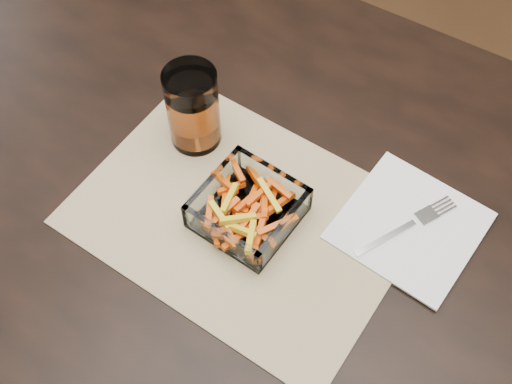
# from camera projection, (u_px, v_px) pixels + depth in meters

# --- Properties ---
(dining_table) EXTENTS (1.60, 0.90, 0.75)m
(dining_table) POSITION_uv_depth(u_px,v_px,m) (278.00, 235.00, 0.99)
(dining_table) COLOR black
(dining_table) RESTS_ON ground
(placemat) EXTENTS (0.46, 0.35, 0.00)m
(placemat) POSITION_uv_depth(u_px,v_px,m) (242.00, 216.00, 0.91)
(placemat) COLOR tan
(placemat) RESTS_ON dining_table
(glass_bowl) EXTENTS (0.14, 0.14, 0.05)m
(glass_bowl) POSITION_uv_depth(u_px,v_px,m) (248.00, 210.00, 0.89)
(glass_bowl) COLOR white
(glass_bowl) RESTS_ON placemat
(tumbler) EXTENTS (0.08, 0.08, 0.14)m
(tumbler) POSITION_uv_depth(u_px,v_px,m) (193.00, 110.00, 0.93)
(tumbler) COLOR white
(tumbler) RESTS_ON placemat
(napkin) EXTENTS (0.20, 0.20, 0.00)m
(napkin) POSITION_uv_depth(u_px,v_px,m) (410.00, 226.00, 0.90)
(napkin) COLOR white
(napkin) RESTS_ON placemat
(fork) EXTENTS (0.09, 0.16, 0.00)m
(fork) POSITION_uv_depth(u_px,v_px,m) (409.00, 225.00, 0.89)
(fork) COLOR silver
(fork) RESTS_ON napkin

